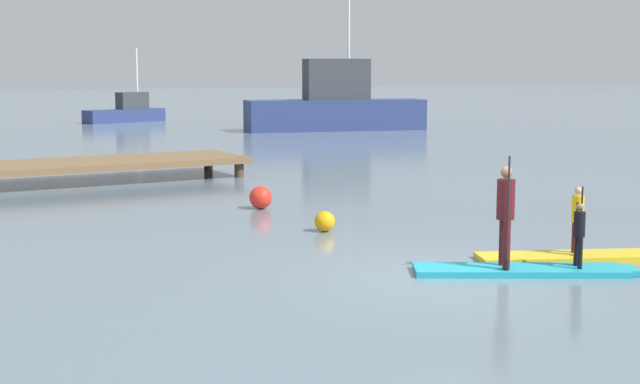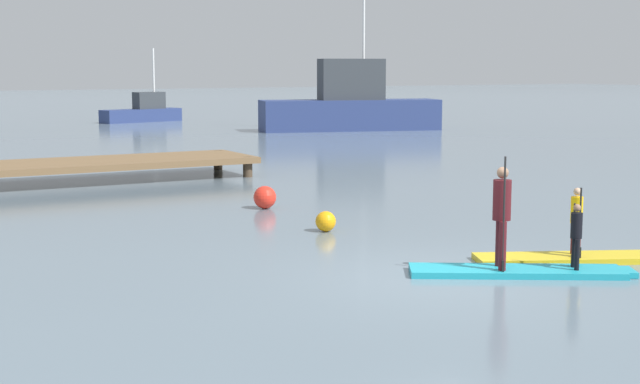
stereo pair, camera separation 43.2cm
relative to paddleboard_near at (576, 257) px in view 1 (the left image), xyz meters
The scene contains 11 objects.
ground_plane 2.79m from the paddleboard_near, behind, with size 240.00×240.00×0.00m, color slate.
paddleboard_near is the anchor object (origin of this frame).
paddler_child_solo 0.70m from the paddleboard_near, 85.83° to the right, with size 0.27×0.38×1.18m.
paddleboard_far 1.52m from the paddleboard_near, 166.91° to the right, with size 3.36×2.38×0.10m.
paddler_adult 2.03m from the paddleboard_near, behind, with size 0.39×0.45×1.80m.
paddler_child_front 1.24m from the paddleboard_near, 134.26° to the right, with size 0.26×0.33×1.03m.
fishing_boat_white_large 32.39m from the paddleboard_near, 65.94° to the left, with size 9.47×4.51×9.87m.
motor_boat_small_navy 42.33m from the paddleboard_near, 81.57° to the left, with size 5.15×2.42×4.35m.
floating_dock 15.54m from the paddleboard_near, 108.06° to the left, with size 10.52×2.88×0.60m.
mooring_buoy_near 5.06m from the paddleboard_near, 117.24° to the left, with size 0.41×0.41×0.41m, color orange.
mooring_buoy_mid 8.06m from the paddleboard_near, 104.96° to the left, with size 0.53×0.53×0.53m, color red.
Camera 1 is at (-8.77, -11.17, 3.27)m, focal length 51.88 mm.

